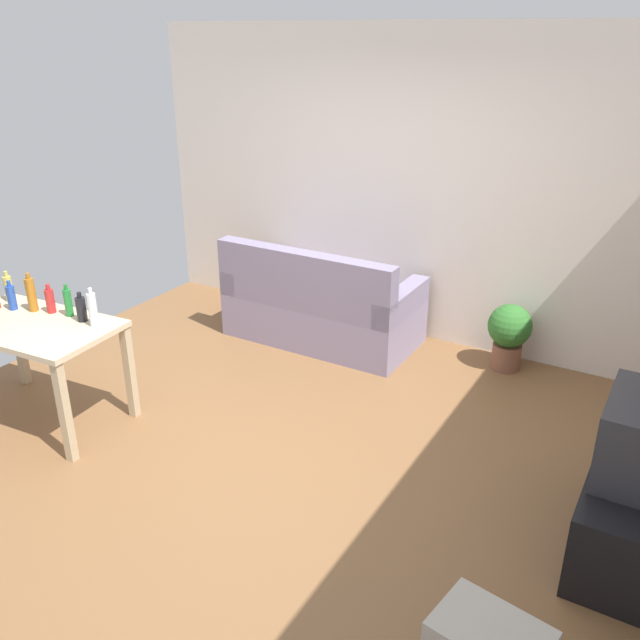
# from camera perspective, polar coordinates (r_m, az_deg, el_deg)

# --- Properties ---
(ground_plane) EXTENTS (5.20, 4.40, 0.02)m
(ground_plane) POSITION_cam_1_polar(r_m,az_deg,el_deg) (4.73, -4.19, -10.34)
(ground_plane) COLOR brown
(wall_rear) EXTENTS (5.20, 0.10, 2.70)m
(wall_rear) POSITION_cam_1_polar(r_m,az_deg,el_deg) (5.99, 7.60, 11.14)
(wall_rear) COLOR silver
(wall_rear) RESTS_ON ground_plane
(couch) EXTENTS (1.70, 0.84, 0.92)m
(couch) POSITION_cam_1_polar(r_m,az_deg,el_deg) (6.02, -0.00, 0.97)
(couch) COLOR gray
(couch) RESTS_ON ground_plane
(tv_stand) EXTENTS (0.44, 1.10, 0.48)m
(tv_stand) POSITION_cam_1_polar(r_m,az_deg,el_deg) (4.10, 24.84, -14.61)
(tv_stand) COLOR black
(tv_stand) RESTS_ON ground_plane
(desk) EXTENTS (1.25, 0.79, 0.76)m
(desk) POSITION_cam_1_polar(r_m,az_deg,el_deg) (5.07, -23.40, -1.38)
(desk) COLOR #C6B28E
(desk) RESTS_ON ground_plane
(potted_plant) EXTENTS (0.36, 0.36, 0.57)m
(potted_plant) POSITION_cam_1_polar(r_m,az_deg,el_deg) (5.71, 15.89, -1.03)
(potted_plant) COLOR brown
(potted_plant) RESTS_ON ground_plane
(bottle_squat) EXTENTS (0.06, 0.06, 0.23)m
(bottle_squat) POSITION_cam_1_polar(r_m,az_deg,el_deg) (5.46, -25.11, 2.48)
(bottle_squat) COLOR #BCB24C
(bottle_squat) RESTS_ON desk
(bottle_blue) EXTENTS (0.06, 0.06, 0.22)m
(bottle_blue) POSITION_cam_1_polar(r_m,az_deg,el_deg) (5.29, -24.92, 1.79)
(bottle_blue) COLOR #2347A3
(bottle_blue) RESTS_ON desk
(bottle_amber) EXTENTS (0.07, 0.07, 0.29)m
(bottle_amber) POSITION_cam_1_polar(r_m,az_deg,el_deg) (5.19, -23.49, 2.04)
(bottle_amber) COLOR #9E6019
(bottle_amber) RESTS_ON desk
(bottle_red) EXTENTS (0.06, 0.06, 0.21)m
(bottle_red) POSITION_cam_1_polar(r_m,az_deg,el_deg) (5.13, -22.11, 1.56)
(bottle_red) COLOR #AD2323
(bottle_red) RESTS_ON desk
(bottle_green) EXTENTS (0.05, 0.05, 0.24)m
(bottle_green) POSITION_cam_1_polar(r_m,az_deg,el_deg) (5.01, -20.76, 1.44)
(bottle_green) COLOR #1E722D
(bottle_green) RESTS_ON desk
(bottle_dark) EXTENTS (0.07, 0.07, 0.21)m
(bottle_dark) POSITION_cam_1_polar(r_m,az_deg,el_deg) (4.90, -19.77, 0.91)
(bottle_dark) COLOR black
(bottle_dark) RESTS_ON desk
(bottle_clear) EXTENTS (0.06, 0.06, 0.28)m
(bottle_clear) POSITION_cam_1_polar(r_m,az_deg,el_deg) (4.78, -18.89, 0.87)
(bottle_clear) COLOR silver
(bottle_clear) RESTS_ON desk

